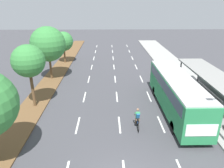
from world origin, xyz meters
name	(u,v)px	position (x,y,z in m)	size (l,w,h in m)	color
median_strip	(57,73)	(-8.30, 20.00, 0.06)	(2.60, 52.00, 0.12)	brown
sidewalk_right	(179,72)	(9.25, 20.00, 0.07)	(4.50, 52.00, 0.15)	#9E9E99
lane_divider_left	(89,79)	(-3.50, 17.63, 0.00)	(0.14, 46.26, 0.01)	white
lane_divider_center	(115,79)	(0.00, 17.63, 0.00)	(0.14, 46.26, 0.01)	white
lane_divider_right	(141,79)	(3.50, 17.63, 0.00)	(0.14, 46.26, 0.01)	white
bus_shelter	(211,84)	(9.53, 11.11, 1.87)	(2.90, 11.10, 2.86)	gray
bus	(176,91)	(5.25, 8.96, 2.07)	(2.54, 11.29, 3.37)	#28844C
cyclist	(137,119)	(1.41, 6.21, 0.79)	(0.46, 1.82, 1.71)	black
median_tree_second	(28,61)	(-8.10, 10.05, 4.59)	(2.98, 2.98, 5.99)	brown
median_tree_third	(48,44)	(-8.40, 17.80, 4.65)	(4.36, 4.36, 6.71)	brown
median_tree_fourth	(63,41)	(-8.10, 25.55, 3.60)	(3.10, 3.10, 5.04)	brown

